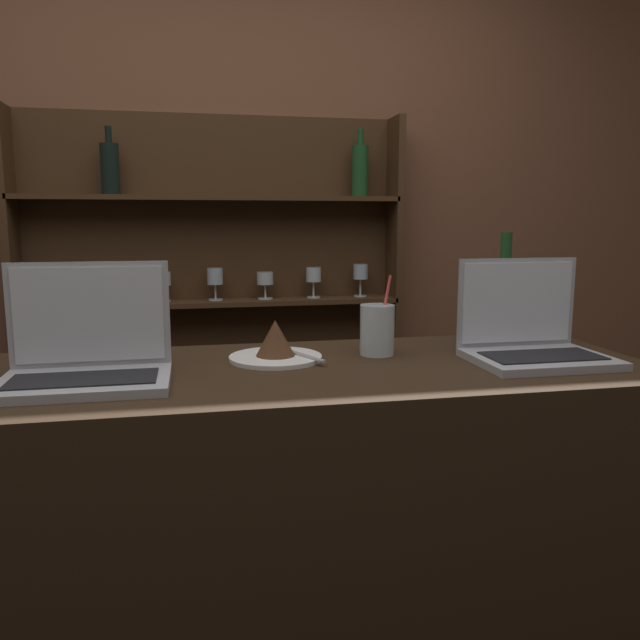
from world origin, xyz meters
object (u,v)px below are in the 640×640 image
object	(u,v)px
cake_plate	(276,346)
wine_bottle_green	(504,301)
laptop_near	(87,356)
laptop_far	(531,338)
water_glass	(377,330)

from	to	relation	value
cake_plate	wine_bottle_green	size ratio (longest dim) A/B	0.74
laptop_near	laptop_far	xyz separation A→B (m)	(0.98, 0.01, -0.00)
laptop_near	cake_plate	distance (m)	0.42
laptop_near	water_glass	bearing A→B (deg)	11.58
laptop_far	cake_plate	distance (m)	0.60
cake_plate	wine_bottle_green	xyz separation A→B (m)	(0.62, 0.09, 0.08)
water_glass	laptop_near	bearing A→B (deg)	-168.42
cake_plate	water_glass	bearing A→B (deg)	1.72
laptop_near	cake_plate	xyz separation A→B (m)	(0.40, 0.12, -0.02)
cake_plate	water_glass	size ratio (longest dim) A/B	1.12
laptop_far	water_glass	world-z (taller)	laptop_far
laptop_near	wine_bottle_green	world-z (taller)	wine_bottle_green
wine_bottle_green	laptop_near	bearing A→B (deg)	-168.24
laptop_near	wine_bottle_green	xyz separation A→B (m)	(1.02, 0.21, 0.06)
water_glass	wine_bottle_green	bearing A→B (deg)	12.07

